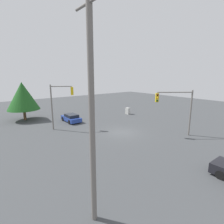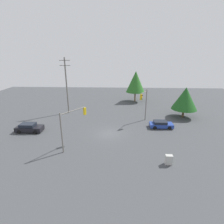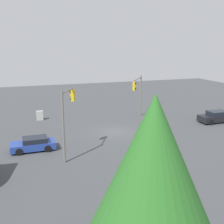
{
  "view_description": "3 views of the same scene",
  "coord_description": "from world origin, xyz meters",
  "px_view_note": "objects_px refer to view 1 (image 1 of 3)",
  "views": [
    {
      "loc": [
        -16.19,
        14.22,
        7.32
      ],
      "look_at": [
        2.22,
        -0.08,
        2.33
      ],
      "focal_mm": 28.0,
      "sensor_mm": 36.0,
      "label": 1
    },
    {
      "loc": [
        1.52,
        -25.93,
        12.63
      ],
      "look_at": [
        0.41,
        1.41,
        3.3
      ],
      "focal_mm": 28.0,
      "sensor_mm": 36.0,
      "label": 2
    },
    {
      "loc": [
        10.11,
        28.43,
        9.63
      ],
      "look_at": [
        0.37,
        0.13,
        2.36
      ],
      "focal_mm": 45.0,
      "sensor_mm": 36.0,
      "label": 3
    }
  ],
  "objects_px": {
    "sedan_blue": "(71,118)",
    "traffic_signal_main": "(60,99)",
    "electrical_cabinet": "(128,111)",
    "traffic_signal_cross": "(176,104)"
  },
  "relations": [
    {
      "from": "traffic_signal_main",
      "to": "electrical_cabinet",
      "type": "relative_size",
      "value": 4.99
    },
    {
      "from": "traffic_signal_cross",
      "to": "electrical_cabinet",
      "type": "xyz_separation_m",
      "value": [
        12.26,
        -3.59,
        -3.25
      ]
    },
    {
      "from": "sedan_blue",
      "to": "electrical_cabinet",
      "type": "bearing_deg",
      "value": -7.84
    },
    {
      "from": "sedan_blue",
      "to": "traffic_signal_main",
      "type": "bearing_deg",
      "value": -134.03
    },
    {
      "from": "traffic_signal_main",
      "to": "traffic_signal_cross",
      "type": "distance_m",
      "value": 14.78
    },
    {
      "from": "sedan_blue",
      "to": "traffic_signal_main",
      "type": "xyz_separation_m",
      "value": [
        -2.79,
        2.7,
        3.5
      ]
    },
    {
      "from": "traffic_signal_main",
      "to": "traffic_signal_cross",
      "type": "xyz_separation_m",
      "value": [
        -10.96,
        -9.92,
        -0.25
      ]
    },
    {
      "from": "sedan_blue",
      "to": "traffic_signal_cross",
      "type": "height_order",
      "value": "traffic_signal_cross"
    },
    {
      "from": "traffic_signal_cross",
      "to": "traffic_signal_main",
      "type": "bearing_deg",
      "value": -11.71
    },
    {
      "from": "traffic_signal_main",
      "to": "traffic_signal_cross",
      "type": "bearing_deg",
      "value": -18.69
    }
  ]
}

